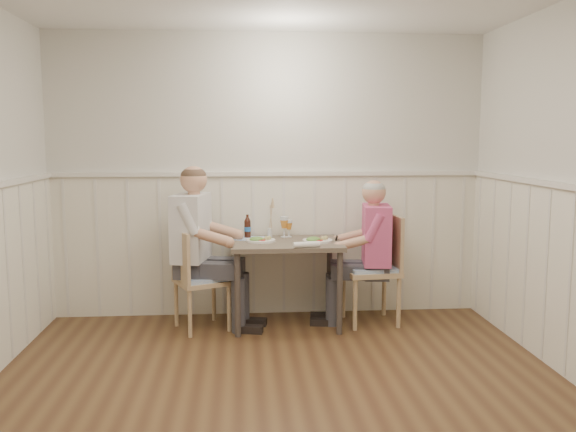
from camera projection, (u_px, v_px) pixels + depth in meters
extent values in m
plane|color=#4A2F1B|center=(286.00, 420.00, 3.59)|extent=(4.50, 4.50, 0.00)
cube|color=silver|center=(268.00, 176.00, 5.64)|extent=(4.00, 0.04, 2.60)
cube|color=silver|center=(371.00, 318.00, 1.20)|extent=(4.00, 0.04, 2.60)
cube|color=silver|center=(269.00, 245.00, 5.71)|extent=(3.98, 0.03, 1.30)
cube|color=silver|center=(268.00, 174.00, 5.61)|extent=(3.98, 0.06, 0.04)
cube|color=brown|center=(286.00, 244.00, 5.32)|extent=(0.96, 0.70, 0.04)
cylinder|color=#3F3833|center=(238.00, 295.00, 5.04)|extent=(0.05, 0.05, 0.71)
cylinder|color=#3F3833|center=(238.00, 279.00, 5.63)|extent=(0.05, 0.05, 0.71)
cylinder|color=#3F3833|center=(340.00, 293.00, 5.11)|extent=(0.05, 0.05, 0.71)
cylinder|color=#3F3833|center=(329.00, 277.00, 5.70)|extent=(0.05, 0.05, 0.71)
cube|color=#A18A50|center=(371.00, 271.00, 5.42)|extent=(0.50, 0.50, 0.04)
cube|color=#5083C3|center=(371.00, 267.00, 5.42)|extent=(0.45, 0.45, 0.03)
cube|color=#A18A50|center=(394.00, 242.00, 5.42)|extent=(0.07, 0.46, 0.48)
cylinder|color=#A18A50|center=(399.00, 303.00, 5.30)|extent=(0.04, 0.04, 0.45)
cylinder|color=#A18A50|center=(355.00, 305.00, 5.23)|extent=(0.04, 0.04, 0.45)
cylinder|color=#A18A50|center=(384.00, 292.00, 5.68)|extent=(0.04, 0.04, 0.45)
cylinder|color=#A18A50|center=(343.00, 293.00, 5.61)|extent=(0.04, 0.04, 0.45)
cube|color=#A18A50|center=(202.00, 281.00, 5.25)|extent=(0.54, 0.54, 0.04)
cube|color=#5083C3|center=(202.00, 277.00, 5.25)|extent=(0.49, 0.49, 0.03)
cube|color=#A18A50|center=(181.00, 256.00, 5.13)|extent=(0.20, 0.39, 0.43)
cylinder|color=#A18A50|center=(176.00, 304.00, 5.35)|extent=(0.04, 0.04, 0.40)
cylinder|color=#A18A50|center=(214.00, 299.00, 5.52)|extent=(0.04, 0.04, 0.40)
cylinder|color=#A18A50|center=(190.00, 314.00, 5.04)|extent=(0.04, 0.04, 0.40)
cylinder|color=#A18A50|center=(229.00, 308.00, 5.21)|extent=(0.04, 0.04, 0.40)
cube|color=#3F3F47|center=(373.00, 300.00, 5.44)|extent=(0.46, 0.43, 0.43)
cube|color=#3F3F47|center=(352.00, 270.00, 5.41)|extent=(0.44, 0.39, 0.12)
cube|color=#D65B7E|center=(374.00, 235.00, 5.36)|extent=(0.28, 0.44, 0.52)
sphere|color=tan|center=(375.00, 192.00, 5.31)|extent=(0.21, 0.21, 0.21)
sphere|color=#A5A5A0|center=(375.00, 189.00, 5.31)|extent=(0.20, 0.20, 0.20)
cube|color=black|center=(335.00, 234.00, 5.38)|extent=(0.02, 0.07, 0.12)
cube|color=#3F3F47|center=(195.00, 301.00, 5.32)|extent=(0.53, 0.50, 0.47)
cube|color=#3F3F47|center=(218.00, 268.00, 5.26)|extent=(0.51, 0.46, 0.14)
cube|color=silver|center=(193.00, 227.00, 5.24)|extent=(0.34, 0.50, 0.57)
sphere|color=tan|center=(192.00, 180.00, 5.19)|extent=(0.23, 0.23, 0.23)
sphere|color=#4C3828|center=(192.00, 176.00, 5.18)|extent=(0.22, 0.22, 0.22)
cylinder|color=white|center=(317.00, 241.00, 5.31)|extent=(0.26, 0.26, 0.02)
ellipsoid|color=#3F722D|center=(313.00, 237.00, 5.27)|extent=(0.13, 0.11, 0.05)
sphere|color=tan|center=(324.00, 237.00, 5.32)|extent=(0.03, 0.03, 0.03)
cube|color=brown|center=(319.00, 238.00, 5.37)|extent=(0.08, 0.05, 0.01)
cylinder|color=white|center=(325.00, 237.00, 5.37)|extent=(0.05, 0.05, 0.03)
cylinder|color=white|center=(261.00, 240.00, 5.32)|extent=(0.26, 0.26, 0.02)
ellipsoid|color=#3F722D|center=(257.00, 237.00, 5.29)|extent=(0.12, 0.10, 0.05)
sphere|color=tan|center=(267.00, 237.00, 5.33)|extent=(0.03, 0.03, 0.03)
cylinder|color=silver|center=(289.00, 237.00, 5.56)|extent=(0.06, 0.06, 0.01)
cylinder|color=silver|center=(289.00, 233.00, 5.56)|extent=(0.01, 0.01, 0.07)
cone|color=orange|center=(289.00, 226.00, 5.55)|extent=(0.06, 0.06, 0.06)
cylinder|color=silver|center=(289.00, 221.00, 5.54)|extent=(0.06, 0.06, 0.03)
cylinder|color=silver|center=(284.00, 237.00, 5.54)|extent=(0.07, 0.07, 0.01)
cylinder|color=silver|center=(284.00, 232.00, 5.54)|extent=(0.01, 0.01, 0.08)
cone|color=orange|center=(284.00, 224.00, 5.53)|extent=(0.08, 0.08, 0.07)
cylinder|color=silver|center=(284.00, 218.00, 5.52)|extent=(0.08, 0.08, 0.03)
cylinder|color=#32160F|center=(248.00, 230.00, 5.49)|extent=(0.06, 0.06, 0.15)
cone|color=#32160F|center=(247.00, 219.00, 5.48)|extent=(0.06, 0.06, 0.04)
cylinder|color=#32160F|center=(247.00, 216.00, 5.48)|extent=(0.02, 0.02, 0.03)
cylinder|color=#2263B5|center=(248.00, 229.00, 5.49)|extent=(0.06, 0.06, 0.04)
cylinder|color=white|center=(307.00, 245.00, 5.02)|extent=(0.23, 0.09, 0.05)
cylinder|color=silver|center=(270.00, 233.00, 5.56)|extent=(0.04, 0.04, 0.08)
cylinder|color=#D3B588|center=(270.00, 218.00, 5.55)|extent=(0.02, 0.02, 0.25)
cone|color=#D3B588|center=(270.00, 201.00, 5.53)|extent=(0.04, 0.04, 0.09)
cube|color=#5083C3|center=(253.00, 238.00, 5.46)|extent=(0.36, 0.31, 0.01)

